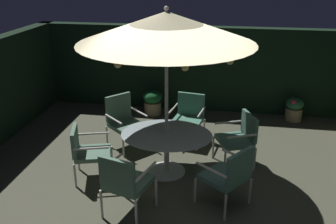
{
  "coord_description": "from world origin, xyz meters",
  "views": [
    {
      "loc": [
        0.69,
        -5.06,
        3.33
      ],
      "look_at": [
        -0.23,
        0.48,
        1.05
      ],
      "focal_mm": 39.34,
      "sensor_mm": 36.0,
      "label": 1
    }
  ],
  "objects_px": {
    "patio_dining_table": "(167,142)",
    "patio_chair_southwest": "(230,173)",
    "patio_chair_northeast": "(188,115)",
    "patio_chair_north": "(240,136)",
    "patio_umbrella": "(166,28)",
    "patio_chair_east": "(124,119)",
    "potted_plant_back_center": "(153,102)",
    "patio_chair_south": "(125,180)",
    "potted_plant_left_far": "(294,109)",
    "patio_chair_southeast": "(87,149)"
  },
  "relations": [
    {
      "from": "potted_plant_back_center",
      "to": "potted_plant_left_far",
      "type": "bearing_deg",
      "value": 2.41
    },
    {
      "from": "patio_chair_north",
      "to": "patio_chair_south",
      "type": "relative_size",
      "value": 0.94
    },
    {
      "from": "patio_chair_southwest",
      "to": "potted_plant_left_far",
      "type": "xyz_separation_m",
      "value": [
        1.43,
        3.49,
        -0.28
      ]
    },
    {
      "from": "patio_umbrella",
      "to": "patio_chair_east",
      "type": "relative_size",
      "value": 2.77
    },
    {
      "from": "patio_umbrella",
      "to": "potted_plant_left_far",
      "type": "xyz_separation_m",
      "value": [
        2.47,
        2.69,
        -2.17
      ]
    },
    {
      "from": "patio_dining_table",
      "to": "patio_chair_southwest",
      "type": "height_order",
      "value": "patio_chair_southwest"
    },
    {
      "from": "patio_chair_southwest",
      "to": "potted_plant_back_center",
      "type": "bearing_deg",
      "value": 118.4
    },
    {
      "from": "potted_plant_back_center",
      "to": "patio_dining_table",
      "type": "bearing_deg",
      "value": -73.3
    },
    {
      "from": "patio_umbrella",
      "to": "patio_dining_table",
      "type": "bearing_deg",
      "value": -38.72
    },
    {
      "from": "patio_chair_north",
      "to": "patio_chair_northeast",
      "type": "bearing_deg",
      "value": 141.21
    },
    {
      "from": "patio_chair_northeast",
      "to": "patio_chair_southwest",
      "type": "height_order",
      "value": "patio_chair_southwest"
    },
    {
      "from": "patio_chair_east",
      "to": "patio_chair_southwest",
      "type": "xyz_separation_m",
      "value": [
        2.03,
        -1.68,
        0.0
      ]
    },
    {
      "from": "patio_chair_north",
      "to": "patio_chair_southeast",
      "type": "bearing_deg",
      "value": -160.37
    },
    {
      "from": "patio_chair_north",
      "to": "potted_plant_left_far",
      "type": "distance_m",
      "value": 2.54
    },
    {
      "from": "patio_chair_east",
      "to": "patio_chair_southeast",
      "type": "distance_m",
      "value": 1.28
    },
    {
      "from": "patio_dining_table",
      "to": "patio_chair_northeast",
      "type": "xyz_separation_m",
      "value": [
        0.22,
        1.3,
        -0.03
      ]
    },
    {
      "from": "patio_chair_southeast",
      "to": "patio_chair_south",
      "type": "distance_m",
      "value": 1.25
    },
    {
      "from": "patio_umbrella",
      "to": "patio_chair_northeast",
      "type": "distance_m",
      "value": 2.32
    },
    {
      "from": "patio_chair_east",
      "to": "patio_chair_south",
      "type": "bearing_deg",
      "value": -73.8
    },
    {
      "from": "patio_umbrella",
      "to": "potted_plant_back_center",
      "type": "relative_size",
      "value": 4.79
    },
    {
      "from": "patio_dining_table",
      "to": "potted_plant_back_center",
      "type": "xyz_separation_m",
      "value": [
        -0.77,
        2.55,
        -0.27
      ]
    },
    {
      "from": "patio_chair_south",
      "to": "patio_chair_southwest",
      "type": "height_order",
      "value": "patio_chair_south"
    },
    {
      "from": "patio_chair_northeast",
      "to": "patio_chair_east",
      "type": "bearing_deg",
      "value": -160.98
    },
    {
      "from": "patio_umbrella",
      "to": "patio_chair_east",
      "type": "xyz_separation_m",
      "value": [
        -0.99,
        0.88,
        -1.89
      ]
    },
    {
      "from": "patio_chair_northeast",
      "to": "patio_umbrella",
      "type": "bearing_deg",
      "value": -99.63
    },
    {
      "from": "patio_dining_table",
      "to": "potted_plant_left_far",
      "type": "relative_size",
      "value": 2.85
    },
    {
      "from": "patio_dining_table",
      "to": "patio_chair_east",
      "type": "relative_size",
      "value": 1.52
    },
    {
      "from": "patio_umbrella",
      "to": "patio_chair_south",
      "type": "bearing_deg",
      "value": -106.17
    },
    {
      "from": "patio_chair_north",
      "to": "potted_plant_back_center",
      "type": "distance_m",
      "value": 2.86
    },
    {
      "from": "patio_chair_southwest",
      "to": "potted_plant_back_center",
      "type": "height_order",
      "value": "patio_chair_southwest"
    },
    {
      "from": "patio_chair_southwest",
      "to": "potted_plant_left_far",
      "type": "bearing_deg",
      "value": 67.76
    },
    {
      "from": "patio_chair_north",
      "to": "potted_plant_back_center",
      "type": "xyz_separation_m",
      "value": [
        -1.97,
        2.05,
        -0.24
      ]
    },
    {
      "from": "patio_dining_table",
      "to": "patio_umbrella",
      "type": "relative_size",
      "value": 0.55
    },
    {
      "from": "patio_chair_southeast",
      "to": "patio_chair_southwest",
      "type": "bearing_deg",
      "value": -10.38
    },
    {
      "from": "patio_chair_north",
      "to": "patio_chair_southeast",
      "type": "xyz_separation_m",
      "value": [
        -2.46,
        -0.88,
        -0.02
      ]
    },
    {
      "from": "patio_dining_table",
      "to": "patio_chair_southwest",
      "type": "bearing_deg",
      "value": -37.3
    },
    {
      "from": "patio_chair_northeast",
      "to": "patio_chair_south",
      "type": "bearing_deg",
      "value": -102.9
    },
    {
      "from": "patio_chair_east",
      "to": "patio_chair_south",
      "type": "xyz_separation_m",
      "value": [
        0.62,
        -2.14,
        0.03
      ]
    },
    {
      "from": "patio_chair_north",
      "to": "potted_plant_left_far",
      "type": "height_order",
      "value": "patio_chair_north"
    },
    {
      "from": "patio_chair_southwest",
      "to": "patio_chair_northeast",
      "type": "bearing_deg",
      "value": 111.54
    },
    {
      "from": "patio_chair_southeast",
      "to": "patio_umbrella",
      "type": "bearing_deg",
      "value": 16.7
    },
    {
      "from": "patio_dining_table",
      "to": "patio_chair_northeast",
      "type": "height_order",
      "value": "patio_chair_northeast"
    },
    {
      "from": "patio_umbrella",
      "to": "patio_chair_southeast",
      "type": "bearing_deg",
      "value": -163.3
    },
    {
      "from": "patio_chair_southeast",
      "to": "patio_chair_south",
      "type": "relative_size",
      "value": 0.91
    },
    {
      "from": "patio_chair_northeast",
      "to": "patio_chair_north",
      "type": "bearing_deg",
      "value": -38.79
    },
    {
      "from": "patio_chair_south",
      "to": "potted_plant_back_center",
      "type": "height_order",
      "value": "patio_chair_south"
    },
    {
      "from": "patio_chair_east",
      "to": "patio_chair_southwest",
      "type": "relative_size",
      "value": 1.03
    },
    {
      "from": "patio_chair_east",
      "to": "patio_chair_south",
      "type": "relative_size",
      "value": 1.0
    },
    {
      "from": "patio_chair_south",
      "to": "patio_chair_southeast",
      "type": "bearing_deg",
      "value": 134.98
    },
    {
      "from": "patio_chair_northeast",
      "to": "potted_plant_left_far",
      "type": "relative_size",
      "value": 1.77
    }
  ]
}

